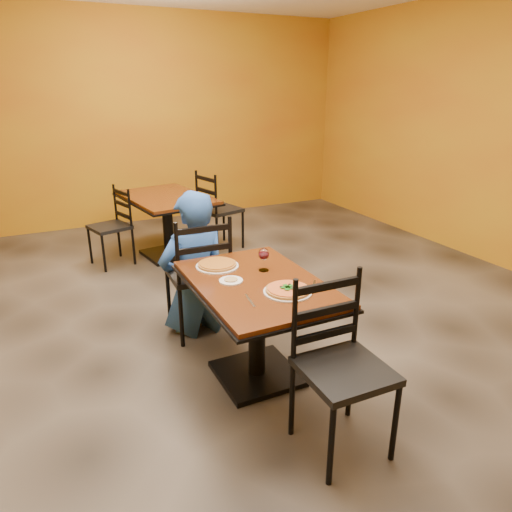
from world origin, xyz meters
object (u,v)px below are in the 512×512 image
chair_second_left (110,227)px  plate_far (217,266)px  table_second (167,211)px  pizza_main (288,289)px  table_main (257,307)px  chair_second_right (220,210)px  diner (194,262)px  chair_main_far (198,273)px  wine_glass (264,259)px  side_plate (231,281)px  plate_main (288,292)px  pizza_far (217,264)px  chair_main_near (345,372)px

chair_second_left → plate_far: (0.40, -2.41, 0.31)m
table_second → pizza_main: (-0.04, -3.02, 0.21)m
table_second → table_main: bearing=-92.9°
chair_second_right → diner: diner is taller
chair_main_far → wine_glass: chair_main_far is taller
side_plate → plate_far: bearing=87.0°
chair_main_far → diner: diner is taller
chair_second_right → pizza_main: chair_second_right is taller
chair_main_far → plate_main: chair_main_far is taller
table_main → chair_second_right: size_ratio=1.24×
chair_second_left → table_main: bearing=-5.1°
chair_second_left → pizza_main: chair_second_left is taller
plate_main → plate_far: (-0.24, 0.61, 0.00)m
plate_far → wine_glass: bearing=-37.9°
pizza_main → plate_far: bearing=111.6°
chair_second_right → plate_far: size_ratio=3.21×
pizza_far → table_main: bearing=-68.5°
table_main → chair_main_near: (0.13, -0.83, -0.05)m
table_main → diner: (-0.15, 0.90, 0.05)m
pizza_main → pizza_far: size_ratio=1.01×
diner → pizza_far: diner is taller
chair_second_right → plate_main: size_ratio=3.21×
chair_main_near → chair_second_left: (-0.67, 3.61, -0.06)m
chair_second_left → diner: bearing=-4.4°
chair_main_near → chair_second_right: chair_main_near is taller
pizza_main → chair_main_far: bearing=102.3°
plate_far → side_plate: size_ratio=1.94×
chair_second_right → chair_main_far: bearing=138.9°
chair_second_right → pizza_far: 2.61m
chair_main_far → chair_second_right: (0.96, 1.93, -0.02)m
chair_main_near → diner: (-0.28, 1.73, 0.10)m
wine_glass → plate_far: bearing=142.1°
plate_far → pizza_main: bearing=-68.4°
chair_main_far → chair_second_left: (-0.40, 1.93, -0.07)m
table_second → pizza_main: pizza_main is taller
table_main → side_plate: size_ratio=7.69×
chair_main_near → pizza_far: bearing=104.0°
plate_main → wine_glass: bearing=85.7°
wine_glass → table_main: bearing=-129.7°
chair_second_right → chair_main_near: bearing=154.5°
table_second → wine_glass: bearing=-90.3°
diner → side_plate: bearing=85.4°
pizza_far → side_plate: bearing=-93.0°
table_main → pizza_main: size_ratio=4.33×
chair_main_near → plate_main: 0.64m
side_plate → chair_main_far: bearing=88.5°
chair_main_near → plate_far: 1.25m
table_second → diner: size_ratio=1.16×
pizza_main → side_plate: bearing=128.6°
side_plate → plate_main: bearing=-51.4°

